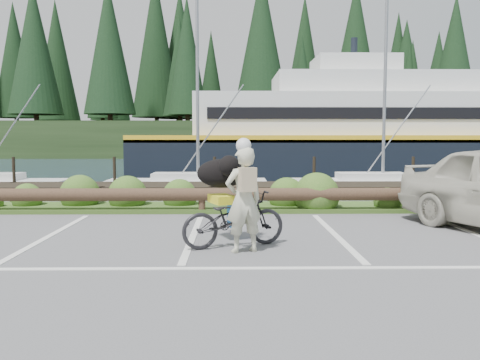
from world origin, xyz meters
name	(u,v)px	position (x,y,z in m)	size (l,w,h in m)	color
ground	(183,262)	(0.00, 0.00, 0.00)	(72.00, 72.00, 0.00)	#535355
harbor_backdrop	(230,147)	(0.39, 78.47, 0.00)	(170.00, 160.00, 30.00)	#1B2B42
vegetation_strip	(204,207)	(0.00, 5.30, 0.05)	(34.00, 1.60, 0.10)	#3D5B21
log_rail	(202,214)	(0.00, 4.60, 0.00)	(32.00, 0.30, 0.60)	#443021
bicycle	(234,219)	(0.74, 0.99, 0.46)	(0.61, 1.76, 0.92)	black
cyclist	(244,200)	(0.89, 0.61, 0.82)	(0.60, 0.39, 1.64)	beige
dog	(222,173)	(0.53, 1.52, 1.17)	(0.85, 0.42, 0.49)	black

